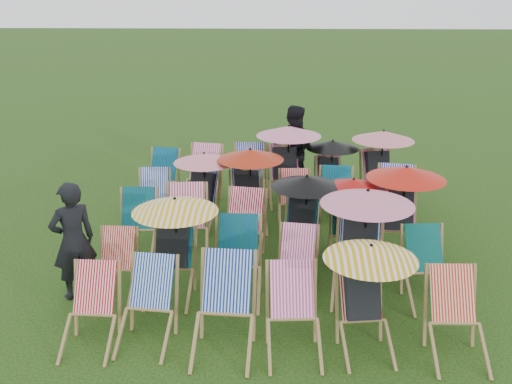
{
  "coord_description": "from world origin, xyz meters",
  "views": [
    {
      "loc": [
        0.17,
        -7.66,
        3.8
      ],
      "look_at": [
        -0.17,
        0.38,
        0.9
      ],
      "focal_mm": 40.0,
      "sensor_mm": 36.0,
      "label": 1
    }
  ],
  "objects_px": {
    "deckchair_29": "(381,166)",
    "person_left": "(73,241)",
    "deckchair_5": "(458,319)",
    "deckchair_0": "(90,311)",
    "person_rear": "(293,149)"
  },
  "relations": [
    {
      "from": "deckchair_29",
      "to": "person_left",
      "type": "height_order",
      "value": "person_left"
    },
    {
      "from": "deckchair_5",
      "to": "deckchair_29",
      "type": "distance_m",
      "value": 4.75
    },
    {
      "from": "deckchair_0",
      "to": "person_rear",
      "type": "distance_m",
      "value": 5.76
    },
    {
      "from": "deckchair_5",
      "to": "person_left",
      "type": "xyz_separation_m",
      "value": [
        -4.52,
        1.11,
        0.32
      ]
    },
    {
      "from": "deckchair_29",
      "to": "person_left",
      "type": "relative_size",
      "value": 0.86
    },
    {
      "from": "deckchair_0",
      "to": "person_rear",
      "type": "height_order",
      "value": "person_rear"
    },
    {
      "from": "deckchair_0",
      "to": "person_left",
      "type": "height_order",
      "value": "person_left"
    },
    {
      "from": "deckchair_5",
      "to": "deckchair_29",
      "type": "xyz_separation_m",
      "value": [
        -0.06,
        4.74,
        0.25
      ]
    },
    {
      "from": "person_left",
      "to": "person_rear",
      "type": "relative_size",
      "value": 0.91
    },
    {
      "from": "deckchair_5",
      "to": "person_left",
      "type": "bearing_deg",
      "value": 164.87
    },
    {
      "from": "deckchair_29",
      "to": "person_rear",
      "type": "height_order",
      "value": "person_rear"
    },
    {
      "from": "deckchair_5",
      "to": "person_left",
      "type": "relative_size",
      "value": 0.58
    },
    {
      "from": "deckchair_5",
      "to": "person_rear",
      "type": "height_order",
      "value": "person_rear"
    },
    {
      "from": "deckchair_29",
      "to": "person_left",
      "type": "xyz_separation_m",
      "value": [
        -4.45,
        -3.63,
        0.08
      ]
    },
    {
      "from": "deckchair_29",
      "to": "person_left",
      "type": "distance_m",
      "value": 5.75
    }
  ]
}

